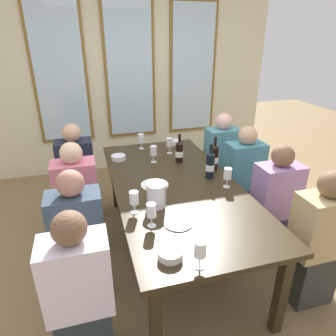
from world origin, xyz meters
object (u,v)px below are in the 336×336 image
wine_bottle_1 (179,152)px  seated_person_7 (221,161)px  tasting_bowl_0 (170,254)px  seated_person_5 (243,179)px  seated_person_4 (78,203)px  tasting_bowl_2 (174,142)px  wine_glass_6 (134,199)px  seated_person_0 (80,297)px  wine_bottle_2 (210,165)px  metal_pitcher (156,195)px  wine_glass_3 (153,151)px  seated_person_1 (317,243)px  wine_glass_4 (228,174)px  seated_person_3 (274,206)px  white_plate_0 (178,223)px  tasting_bowl_1 (118,158)px  white_plate_1 (155,185)px  wine_bottle_0 (214,157)px  seated_person_6 (77,176)px  wine_glass_1 (200,250)px  wine_glass_2 (151,211)px  wine_glass_5 (170,143)px  seated_person_2 (79,242)px  wine_glass_0 (141,139)px  dining_table (175,190)px

wine_bottle_1 → seated_person_7: 0.83m
tasting_bowl_0 → seated_person_5: size_ratio=0.13×
seated_person_4 → seated_person_7: (1.69, 0.55, 0.00)m
tasting_bowl_2 → seated_person_7: bearing=-17.2°
wine_glass_6 → seated_person_0: bearing=-131.2°
wine_bottle_2 → seated_person_0: seated_person_0 is taller
metal_pitcher → seated_person_5: bearing=28.9°
wine_glass_3 → seated_person_1: 1.66m
wine_bottle_2 → wine_glass_4: bearing=-72.1°
tasting_bowl_2 → seated_person_7: 0.62m
seated_person_3 → seated_person_5: 0.57m
white_plate_0 → tasting_bowl_1: size_ratio=1.37×
tasting_bowl_2 → seated_person_1: size_ratio=0.13×
white_plate_1 → seated_person_4: bearing=158.6°
white_plate_1 → wine_bottle_0: bearing=14.7°
seated_person_3 → seated_person_6: size_ratio=1.00×
wine_glass_1 → tasting_bowl_2: bearing=76.7°
wine_glass_2 → wine_bottle_0: bearing=43.3°
wine_bottle_2 → wine_glass_3: size_ratio=1.87×
wine_glass_5 → seated_person_6: seated_person_6 is taller
tasting_bowl_0 → seated_person_3: bearing=28.1°
white_plate_0 → wine_glass_4: size_ratio=1.16×
wine_bottle_1 → wine_glass_6: wine_bottle_1 is taller
wine_glass_3 → seated_person_2: bearing=-133.1°
wine_bottle_0 → tasting_bowl_2: (-0.15, 0.81, -0.11)m
wine_glass_3 → seated_person_7: seated_person_7 is taller
white_plate_0 → wine_glass_1: size_ratio=1.16×
tasting_bowl_0 → seated_person_4: bearing=114.4°
white_plate_0 → wine_glass_4: 0.70m
wine_bottle_2 → wine_glass_5: (-0.18, 0.69, -0.01)m
wine_glass_1 → seated_person_3: size_ratio=0.16×
seated_person_2 → seated_person_3: bearing=1.0°
wine_glass_5 → wine_glass_6: 1.23m
tasting_bowl_1 → wine_glass_0: bearing=41.2°
wine_bottle_1 → seated_person_2: size_ratio=0.27×
white_plate_0 → wine_glass_5: (0.32, 1.30, 0.11)m
wine_glass_2 → wine_glass_4: bearing=26.9°
white_plate_0 → seated_person_2: seated_person_2 is taller
wine_bottle_1 → tasting_bowl_1: (-0.59, 0.23, -0.09)m
seated_person_1 → metal_pitcher: bearing=155.4°
wine_glass_5 → seated_person_0: seated_person_0 is taller
metal_pitcher → seated_person_5: seated_person_5 is taller
dining_table → wine_glass_4: size_ratio=12.70×
dining_table → tasting_bowl_2: (0.30, 0.99, 0.09)m
wine_glass_4 → seated_person_2: size_ratio=0.16×
wine_glass_6 → seated_person_2: (-0.42, 0.05, -0.33)m
metal_pitcher → seated_person_1: seated_person_1 is taller
white_plate_0 → wine_glass_6: 0.36m
wine_glass_3 → seated_person_3: bearing=-41.2°
seated_person_1 → seated_person_5: (0.00, 1.11, 0.00)m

